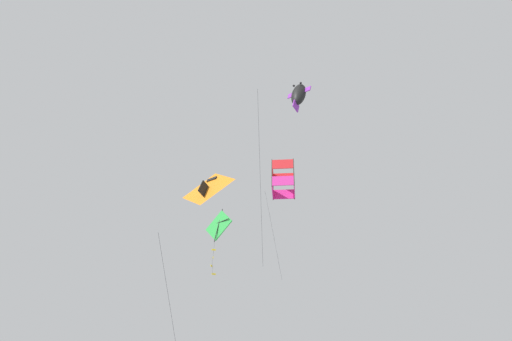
# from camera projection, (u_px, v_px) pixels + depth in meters

# --- Properties ---
(kite_diamond_mid_left) EXTENTS (3.11, 2.99, 7.74)m
(kite_diamond_mid_left) POSITION_uv_depth(u_px,v_px,m) (218.00, 228.00, 24.47)
(kite_diamond_mid_left) COLOR green
(kite_box_highest) EXTENTS (2.42, 2.46, 7.88)m
(kite_box_highest) POSITION_uv_depth(u_px,v_px,m) (283.00, 179.00, 37.72)
(kite_box_highest) COLOR red
(kite_delta_far_centre) EXTENTS (1.89, 2.57, 1.49)m
(kite_delta_far_centre) POSITION_uv_depth(u_px,v_px,m) (207.00, 189.00, 27.78)
(kite_delta_far_centre) COLOR orange
(kite_fish_low_drifter) EXTENTS (3.37, 3.21, 9.41)m
(kite_fish_low_drifter) POSITION_uv_depth(u_px,v_px,m) (299.00, 95.00, 28.84)
(kite_fish_low_drifter) COLOR black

